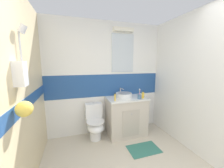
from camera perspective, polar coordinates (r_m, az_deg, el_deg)
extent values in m
cube|color=white|center=(3.17, -2.64, -12.57)|extent=(3.20, 0.10, 0.85)
cube|color=#234C8C|center=(2.98, -2.72, -0.45)|extent=(3.20, 0.10, 0.50)
cube|color=white|center=(2.96, -2.86, 15.50)|extent=(3.20, 0.10, 1.15)
cube|color=silver|center=(3.01, 4.74, 13.44)|extent=(0.52, 0.02, 0.85)
cube|color=white|center=(3.06, 5.17, 22.93)|extent=(0.46, 0.10, 0.08)
cube|color=beige|center=(1.75, -37.45, -4.16)|extent=(0.10, 3.48, 2.50)
cube|color=#234C8C|center=(1.77, -35.33, -8.98)|extent=(0.01, 3.48, 0.16)
cube|color=white|center=(1.64, -35.53, 3.70)|extent=(0.10, 0.14, 0.26)
cylinder|color=silver|center=(1.78, -35.46, 11.72)|extent=(0.02, 0.02, 0.48)
cylinder|color=silver|center=(1.80, -34.92, 19.41)|extent=(0.10, 0.07, 0.11)
sphere|color=#F2CC4C|center=(1.54, -34.33, -9.11)|extent=(0.16, 0.16, 0.16)
cube|color=white|center=(2.65, 34.90, 0.01)|extent=(0.10, 3.48, 2.50)
cube|color=beige|center=(3.02, 6.23, -14.07)|extent=(0.85, 0.53, 0.82)
cube|color=white|center=(2.87, 6.46, -6.31)|extent=(0.87, 0.55, 0.03)
cube|color=#B6AD9F|center=(2.81, 8.49, -16.83)|extent=(0.38, 0.01, 0.57)
cylinder|color=silver|center=(2.72, 8.74, -13.07)|extent=(0.02, 0.02, 0.03)
cylinder|color=white|center=(2.87, 5.26, -4.94)|extent=(0.36, 0.36, 0.10)
cylinder|color=#AFB1BA|center=(2.86, 5.27, -4.10)|extent=(0.29, 0.29, 0.01)
cylinder|color=silver|center=(3.05, 3.77, -3.36)|extent=(0.03, 0.03, 0.17)
cylinder|color=silver|center=(2.94, 4.48, -2.10)|extent=(0.02, 0.16, 0.02)
cylinder|color=white|center=(2.96, -7.37, -21.47)|extent=(0.24, 0.24, 0.18)
ellipsoid|color=white|center=(2.83, -7.30, -18.39)|extent=(0.34, 0.42, 0.22)
cylinder|color=white|center=(2.78, -7.36, -16.16)|extent=(0.37, 0.37, 0.02)
cube|color=white|center=(2.91, -8.16, -11.64)|extent=(0.36, 0.17, 0.34)
cylinder|color=silver|center=(2.85, -8.24, -8.32)|extent=(0.04, 0.04, 0.02)
cylinder|color=#4C7299|center=(2.79, 11.98, -5.52)|extent=(0.07, 0.07, 0.10)
cylinder|color=#D872BF|center=(2.76, 12.07, -4.20)|extent=(0.03, 0.02, 0.18)
cube|color=white|center=(2.74, 12.13, -2.38)|extent=(0.01, 0.02, 0.03)
cylinder|color=#3FB259|center=(2.78, 12.08, -4.10)|extent=(0.02, 0.03, 0.18)
cube|color=white|center=(2.76, 12.15, -2.32)|extent=(0.01, 0.02, 0.03)
cylinder|color=yellow|center=(2.85, 13.54, -4.88)|extent=(0.05, 0.05, 0.13)
cylinder|color=#262626|center=(2.83, 13.61, -3.20)|extent=(0.01, 0.01, 0.04)
cylinder|color=#262626|center=(2.82, 13.74, -2.89)|extent=(0.01, 0.02, 0.01)
cylinder|color=yellow|center=(2.59, 1.34, -5.97)|extent=(0.03, 0.03, 0.14)
cylinder|color=black|center=(2.57, 1.35, -4.24)|extent=(0.02, 0.02, 0.02)
cube|color=#337266|center=(2.77, 13.85, -26.21)|extent=(0.58, 0.37, 0.01)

